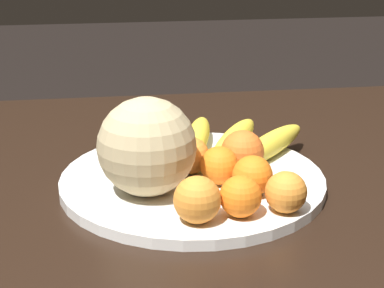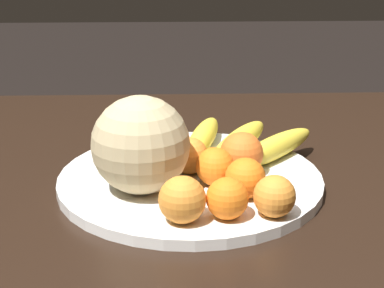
{
  "view_description": "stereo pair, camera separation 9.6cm",
  "coord_description": "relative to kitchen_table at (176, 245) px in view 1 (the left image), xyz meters",
  "views": [
    {
      "loc": [
        0.1,
        0.89,
        1.18
      ],
      "look_at": [
        -0.03,
        -0.0,
        0.84
      ],
      "focal_mm": 60.0,
      "sensor_mm": 36.0,
      "label": 1
    },
    {
      "loc": [
        0.0,
        0.89,
        1.18
      ],
      "look_at": [
        -0.03,
        -0.0,
        0.84
      ],
      "focal_mm": 60.0,
      "sensor_mm": 36.0,
      "label": 2
    }
  ],
  "objects": [
    {
      "name": "fruit_bowl",
      "position": [
        -0.03,
        -0.0,
        0.11
      ],
      "size": [
        0.4,
        0.4,
        0.02
      ],
      "color": "white",
      "rests_on": "kitchen_table"
    },
    {
      "name": "banana_bunch",
      "position": [
        -0.08,
        -0.1,
        0.14
      ],
      "size": [
        0.28,
        0.26,
        0.04
      ],
      "rotation": [
        0.0,
        0.0,
        4.33
      ],
      "color": "#473819",
      "rests_on": "fruit_bowl"
    },
    {
      "name": "orange_back_right",
      "position": [
        -0.07,
        0.14,
        0.15
      ],
      "size": [
        0.06,
        0.06,
        0.06
      ],
      "color": "orange",
      "rests_on": "fruit_bowl"
    },
    {
      "name": "orange_front_left",
      "position": [
        -0.01,
        0.15,
        0.15
      ],
      "size": [
        0.06,
        0.06,
        0.06
      ],
      "color": "orange",
      "rests_on": "fruit_bowl"
    },
    {
      "name": "kitchen_table",
      "position": [
        0.0,
        0.0,
        0.0
      ],
      "size": [
        1.34,
        1.01,
        0.78
      ],
      "color": "black",
      "rests_on": "ground_plane"
    },
    {
      "name": "orange_side_extra",
      "position": [
        -0.06,
        0.03,
        0.15
      ],
      "size": [
        0.06,
        0.06,
        0.06
      ],
      "color": "orange",
      "rests_on": "fruit_bowl"
    },
    {
      "name": "melon",
      "position": [
        0.04,
        0.05,
        0.19
      ],
      "size": [
        0.14,
        0.14,
        0.14
      ],
      "color": "tan",
      "rests_on": "fruit_bowl"
    },
    {
      "name": "orange_back_left",
      "position": [
        -0.1,
        -0.01,
        0.15
      ],
      "size": [
        0.07,
        0.07,
        0.07
      ],
      "color": "orange",
      "rests_on": "fruit_bowl"
    },
    {
      "name": "orange_top_small",
      "position": [
        -0.03,
        -0.01,
        0.15
      ],
      "size": [
        0.06,
        0.06,
        0.06
      ],
      "color": "orange",
      "rests_on": "fruit_bowl"
    },
    {
      "name": "orange_front_right",
      "position": [
        -0.13,
        0.14,
        0.15
      ],
      "size": [
        0.06,
        0.06,
        0.06
      ],
      "color": "orange",
      "rests_on": "fruit_bowl"
    },
    {
      "name": "produce_tag",
      "position": [
        -0.09,
        0.05,
        0.12
      ],
      "size": [
        0.09,
        0.08,
        0.0
      ],
      "rotation": [
        0.0,
        0.0,
        -0.66
      ],
      "color": "white",
      "rests_on": "fruit_bowl"
    },
    {
      "name": "orange_mid_center",
      "position": [
        -0.1,
        0.08,
        0.15
      ],
      "size": [
        0.06,
        0.06,
        0.06
      ],
      "color": "orange",
      "rests_on": "fruit_bowl"
    }
  ]
}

